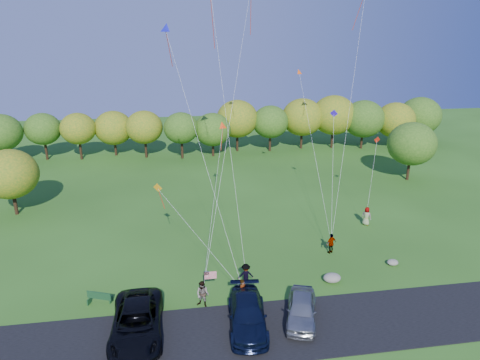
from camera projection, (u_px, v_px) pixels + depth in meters
The scene contains 17 objects.
ground at pixel (256, 294), 31.03m from camera, with size 140.00×140.00×0.00m, color #285117.
asphalt_lane at pixel (268, 330), 27.29m from camera, with size 44.00×6.00×0.06m, color black.
treeline at pixel (208, 125), 63.77m from camera, with size 74.87×28.25×8.57m.
minivan_dark at pixel (137, 322), 26.52m from camera, with size 3.10×6.71×1.87m, color black.
minivan_navy at pixel (248, 315), 27.38m from camera, with size 2.36×5.80×1.68m, color black.
minivan_silver at pixel (302, 309), 27.98m from camera, with size 1.91×4.74×1.62m, color gray.
flyer_a at pixel (243, 291), 29.82m from camera, with size 0.67×0.44×1.83m, color #4C4C59.
flyer_b at pixel (203, 294), 29.40m from camera, with size 0.94×0.73×1.93m, color #4C4C59.
flyer_c at pixel (246, 275), 31.82m from camera, with size 1.17×0.68×1.82m, color #4C4C59.
flyer_d at pixel (331, 243), 36.57m from camera, with size 1.06×0.44×1.81m, color #4C4C59.
flyer_e at pixel (366, 216), 41.89m from camera, with size 0.91×0.59×1.85m, color #4C4C59.
park_bench at pixel (99, 297), 29.78m from camera, with size 1.74×0.92×1.00m.
trash_barrel at pixel (141, 299), 29.77m from camera, with size 0.59×0.59×0.88m, color blue.
flag_assembly at pixel (208, 279), 29.68m from camera, with size 0.90×0.58×2.42m.
boulder_near at pixel (332, 278), 32.50m from camera, with size 1.36×1.06×0.68m, color #9D9489.
boulder_far at pixel (393, 262), 34.87m from camera, with size 0.91×0.76×0.48m, color gray.
kites_aloft at pixel (255, 30), 38.89m from camera, with size 22.72×11.71×16.78m.
Camera 1 is at (-5.22, -26.06, 18.08)m, focal length 32.00 mm.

